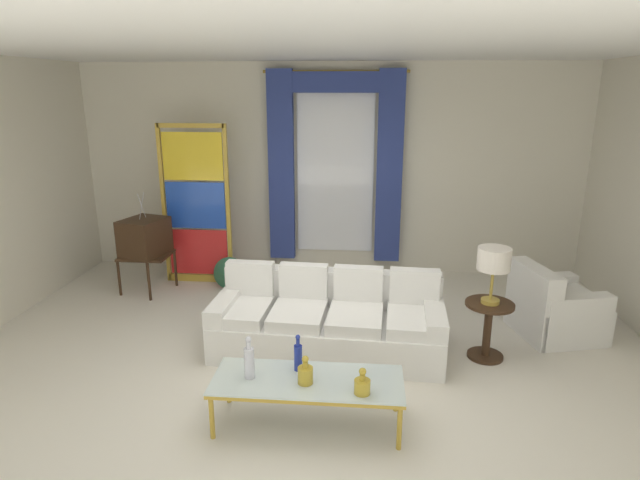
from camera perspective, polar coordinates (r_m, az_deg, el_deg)
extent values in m
plane|color=silver|center=(5.36, -1.49, -13.55)|extent=(16.00, 16.00, 0.00)
cube|color=silver|center=(7.79, 1.04, 7.59)|extent=(8.00, 0.12, 3.00)
cube|color=white|center=(5.47, -0.71, 19.97)|extent=(8.00, 7.60, 0.04)
cube|color=white|center=(7.70, 1.66, 7.86)|extent=(1.10, 0.02, 2.50)
cylinder|color=gold|center=(7.54, 1.70, 17.67)|extent=(2.00, 0.04, 0.04)
cube|color=navy|center=(7.69, -4.18, 7.81)|extent=(0.36, 0.12, 2.70)
cube|color=navy|center=(7.59, 7.47, 7.61)|extent=(0.36, 0.12, 2.70)
cube|color=navy|center=(7.52, 1.68, 16.61)|extent=(1.80, 0.10, 0.28)
cube|color=white|center=(5.55, 0.79, -10.24)|extent=(2.36, 1.02, 0.38)
cube|color=white|center=(5.80, 1.28, -6.86)|extent=(2.33, 0.32, 0.78)
cube|color=white|center=(5.49, 12.11, -9.88)|extent=(0.24, 0.86, 0.56)
cube|color=white|center=(5.73, -9.99, -8.60)|extent=(0.24, 0.86, 0.56)
cube|color=white|center=(5.36, 10.09, -8.51)|extent=(0.57, 0.77, 0.12)
cube|color=white|center=(5.57, 10.12, -5.09)|extent=(0.52, 0.17, 0.40)
cube|color=white|center=(5.37, 3.84, -8.25)|extent=(0.57, 0.77, 0.12)
cube|color=white|center=(5.58, 4.14, -4.85)|extent=(0.52, 0.17, 0.40)
cube|color=white|center=(5.44, -2.32, -7.90)|extent=(0.57, 0.77, 0.12)
cube|color=white|center=(5.65, -1.76, -4.56)|extent=(0.52, 0.17, 0.40)
cube|color=white|center=(5.57, -8.26, -7.48)|extent=(0.57, 0.77, 0.12)
cube|color=white|center=(5.77, -7.46, -4.23)|extent=(0.52, 0.17, 0.40)
cube|color=silver|center=(4.38, -1.34, -14.83)|extent=(1.53, 0.58, 0.02)
cube|color=gold|center=(4.62, -0.95, -13.33)|extent=(1.53, 0.04, 0.03)
cube|color=gold|center=(4.16, -1.77, -16.97)|extent=(1.53, 0.04, 0.03)
cube|color=gold|center=(4.52, -11.03, -14.35)|extent=(0.04, 0.58, 0.03)
cube|color=gold|center=(4.38, 8.73, -15.34)|extent=(0.04, 0.58, 0.03)
cylinder|color=gold|center=(4.82, -9.83, -14.84)|extent=(0.04, 0.04, 0.38)
cylinder|color=gold|center=(4.69, 8.20, -15.73)|extent=(0.04, 0.04, 0.38)
cylinder|color=gold|center=(4.42, -11.56, -18.12)|extent=(0.04, 0.04, 0.38)
cylinder|color=gold|center=(4.27, 8.54, -19.27)|extent=(0.04, 0.04, 0.38)
cylinder|color=navy|center=(4.45, -2.37, -12.54)|extent=(0.07, 0.07, 0.22)
cylinder|color=navy|center=(4.38, -2.39, -10.92)|extent=(0.03, 0.03, 0.06)
sphere|color=navy|center=(4.36, -2.40, -10.38)|extent=(0.04, 0.04, 0.04)
cylinder|color=silver|center=(4.37, -7.61, -12.99)|extent=(0.08, 0.08, 0.26)
cylinder|color=silver|center=(4.29, -7.69, -11.14)|extent=(0.04, 0.04, 0.06)
sphere|color=silver|center=(4.27, -7.71, -10.54)|extent=(0.05, 0.05, 0.05)
cylinder|color=gold|center=(4.18, 4.56, -15.45)|extent=(0.12, 0.12, 0.11)
cylinder|color=gold|center=(4.14, 4.58, -14.49)|extent=(0.04, 0.04, 0.05)
sphere|color=gold|center=(4.11, 4.60, -13.90)|extent=(0.06, 0.06, 0.06)
cylinder|color=gold|center=(4.29, -1.58, -14.33)|extent=(0.12, 0.12, 0.13)
cylinder|color=gold|center=(4.24, -1.59, -13.25)|extent=(0.04, 0.04, 0.05)
sphere|color=gold|center=(4.22, -1.60, -12.68)|extent=(0.05, 0.05, 0.05)
cube|color=#382314|center=(7.43, -18.17, -1.56)|extent=(0.62, 0.54, 0.03)
cylinder|color=#382314|center=(7.46, -20.78, -3.78)|extent=(0.04, 0.04, 0.50)
cylinder|color=#382314|center=(7.86, -18.10, -2.53)|extent=(0.04, 0.04, 0.50)
cylinder|color=#382314|center=(7.16, -17.89, -4.32)|extent=(0.04, 0.04, 0.50)
cylinder|color=#382314|center=(7.57, -15.27, -2.99)|extent=(0.04, 0.04, 0.50)
cube|color=#382314|center=(7.36, -18.34, 0.33)|extent=(0.62, 0.67, 0.48)
cube|color=black|center=(7.50, -19.74, 0.65)|extent=(0.12, 0.38, 0.30)
cylinder|color=gold|center=(7.50, -20.01, -0.89)|extent=(0.02, 0.04, 0.04)
cylinder|color=gold|center=(7.61, -19.23, -0.57)|extent=(0.02, 0.04, 0.04)
cylinder|color=silver|center=(7.26, -18.63, 3.52)|extent=(0.04, 0.13, 0.34)
cylinder|color=silver|center=(7.26, -18.63, 3.52)|extent=(0.04, 0.13, 0.34)
cube|color=white|center=(6.50, 24.15, -7.57)|extent=(0.97, 0.97, 0.40)
cube|color=white|center=(6.41, 24.40, -5.51)|extent=(0.83, 0.83, 0.10)
cube|color=white|center=(6.26, 21.88, -6.21)|extent=(0.39, 0.82, 0.80)
cube|color=white|center=(6.71, 22.78, -5.83)|extent=(0.76, 0.35, 0.58)
cube|color=white|center=(6.22, 25.82, -7.91)|extent=(0.76, 0.35, 0.58)
cube|color=gold|center=(7.60, -16.43, 3.66)|extent=(0.05, 0.05, 2.20)
cube|color=gold|center=(7.32, -9.85, 3.62)|extent=(0.05, 0.05, 2.20)
cube|color=gold|center=(7.30, -13.74, 11.87)|extent=(0.90, 0.05, 0.06)
cube|color=gold|center=(7.74, -12.71, -3.97)|extent=(0.90, 0.05, 0.10)
cube|color=red|center=(7.62, -12.89, -1.26)|extent=(0.82, 0.02, 0.64)
cube|color=#1E47B7|center=(7.45, -13.20, 3.64)|extent=(0.82, 0.02, 0.64)
cube|color=yellow|center=(7.34, -13.54, 8.73)|extent=(0.82, 0.02, 0.64)
cylinder|color=beige|center=(7.47, -9.60, -4.68)|extent=(0.16, 0.16, 0.06)
ellipsoid|color=#1F608B|center=(7.44, -9.64, -3.88)|extent=(0.18, 0.32, 0.20)
sphere|color=#1F608B|center=(7.53, -9.41, -2.74)|extent=(0.09, 0.09, 0.09)
cone|color=gold|center=(7.58, -9.30, -2.59)|extent=(0.02, 0.04, 0.02)
cone|color=#2F6E4B|center=(7.24, -10.03, -3.62)|extent=(0.44, 0.40, 0.50)
cylinder|color=#382314|center=(5.55, 17.78, -6.60)|extent=(0.48, 0.48, 0.03)
cylinder|color=#382314|center=(5.67, 17.53, -9.31)|extent=(0.08, 0.08, 0.55)
cylinder|color=#382314|center=(5.79, 17.30, -11.78)|extent=(0.36, 0.36, 0.03)
cylinder|color=#B29338|center=(5.54, 17.82, -6.27)|extent=(0.18, 0.18, 0.04)
cylinder|color=#B29338|center=(5.47, 17.99, -4.33)|extent=(0.03, 0.03, 0.36)
cylinder|color=silver|center=(5.40, 18.21, -1.94)|extent=(0.32, 0.32, 0.22)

